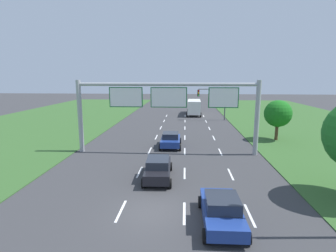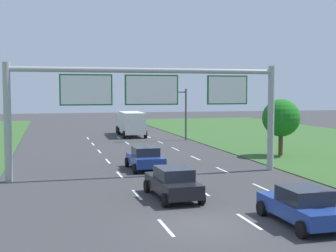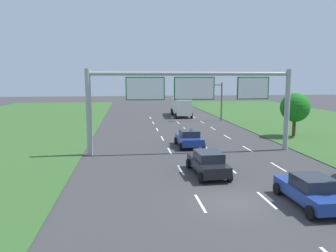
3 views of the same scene
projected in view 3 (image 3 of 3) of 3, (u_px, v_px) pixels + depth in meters
name	position (u px, v px, depth m)	size (l,w,h in m)	color
ground_plane	(234.00, 202.00, 16.69)	(200.00, 200.00, 0.00)	#38383A
lane_dashes_inner_left	(175.00, 159.00, 25.32)	(0.14, 56.40, 0.01)	white
lane_dashes_inner_right	(219.00, 158.00, 25.74)	(0.14, 56.40, 0.01)	white
lane_dashes_slip	(261.00, 157.00, 26.17)	(0.14, 56.40, 0.01)	white
car_near_red	(189.00, 138.00, 29.95)	(2.26, 4.02, 1.55)	navy
car_lead_silver	(208.00, 163.00, 21.27)	(2.18, 4.52, 1.57)	black
car_mid_lane	(311.00, 191.00, 16.10)	(2.13, 4.33, 1.51)	navy
box_truck	(181.00, 106.00, 54.14)	(2.88, 8.68, 2.87)	silver
sign_gantry	(193.00, 94.00, 27.07)	(17.24, 0.44, 7.00)	#9EA0A5
traffic_light_mast	(209.00, 94.00, 47.69)	(4.76, 0.49, 5.60)	#47494F
roadside_tree_mid	(295.00, 108.00, 34.69)	(3.08, 3.08, 4.69)	#513823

